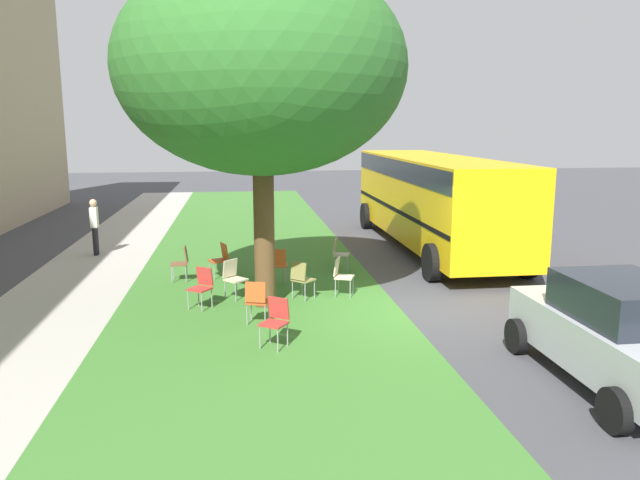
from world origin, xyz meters
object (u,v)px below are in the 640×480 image
chair_7 (234,276)px  pedestrian_0 (95,225)px  school_bus (432,193)px  chair_6 (202,285)px  chair_3 (276,318)px  street_tree (261,68)px  chair_5 (182,261)px  chair_9 (341,274)px  parked_car (617,332)px  chair_1 (257,299)px  chair_2 (339,252)px  chair_0 (301,277)px  chair_8 (278,263)px  chair_4 (221,257)px

chair_7 → pedestrian_0: size_ratio=0.52×
chair_7 → school_bus: school_bus is taller
school_bus → chair_6: bearing=129.2°
chair_3 → chair_7: (3.19, 0.75, 0.00)m
street_tree → chair_5: size_ratio=8.15×
chair_9 → parked_car: (-5.37, -3.26, 0.32)m
chair_1 → chair_9: bearing=-47.8°
chair_1 → chair_7: 1.96m
street_tree → chair_3: street_tree is taller
chair_2 → chair_6: bearing=130.9°
chair_5 → school_bus: (3.15, -7.45, 1.24)m
chair_3 → chair_5: bearing=22.4°
street_tree → chair_0: 4.55m
street_tree → school_bus: street_tree is taller
chair_5 → chair_7: 2.16m
chair_0 → chair_5: (2.05, 2.79, 0.00)m
street_tree → chair_7: (0.67, 0.68, -4.46)m
street_tree → chair_0: (0.35, -0.82, -4.46)m
chair_1 → chair_6: same height
chair_6 → chair_9: same height
chair_5 → school_bus: size_ratio=0.08×
chair_9 → chair_1: bearing=132.2°
school_bus → parked_car: bearing=177.4°
street_tree → chair_8: street_tree is taller
chair_4 → pedestrian_0: size_ratio=0.52×
chair_6 → chair_4: bearing=-7.0°
chair_5 → parked_car: 10.05m
street_tree → pedestrian_0: size_ratio=4.25×
street_tree → chair_2: size_ratio=8.15×
chair_1 → chair_6: bearing=42.6°
chair_0 → chair_9: (0.20, -0.94, 0.00)m
chair_4 → chair_5: (-0.26, 0.95, 0.00)m
parked_car → school_bus: (10.37, -0.47, 0.92)m
school_bus → pedestrian_0: size_ratio=6.15×
chair_3 → chair_6: 2.88m
chair_3 → chair_6: bearing=29.5°
chair_4 → chair_9: same height
chair_6 → chair_0: bearing=-80.3°
chair_2 → chair_5: same height
chair_2 → chair_4: same height
street_tree → chair_7: bearing=45.4°
parked_car → chair_3: bearing=65.2°
chair_3 → pedestrian_0: pedestrian_0 is taller
street_tree → chair_9: bearing=-72.6°
chair_4 → chair_7: 2.03m
chair_3 → chair_7: 3.28m
chair_0 → chair_6: bearing=99.7°
chair_5 → chair_8: (-0.56, -2.37, 0.00)m
chair_2 → chair_3: same height
chair_7 → parked_car: size_ratio=0.24×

